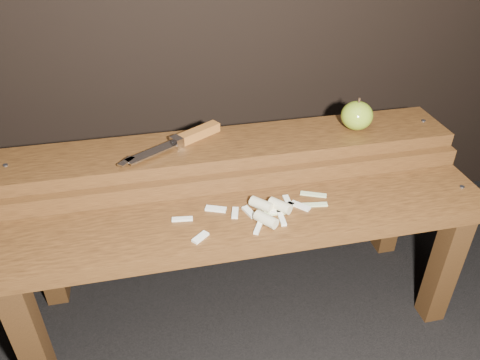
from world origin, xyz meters
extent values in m
plane|color=black|center=(0.00, 0.00, 0.00)|extent=(60.00, 60.00, 0.00)
cube|color=#3A210E|center=(-0.54, -0.10, 0.19)|extent=(0.06, 0.06, 0.38)
cube|color=#3A210E|center=(0.54, -0.10, 0.19)|extent=(0.06, 0.06, 0.38)
cube|color=#4B2B12|center=(0.00, -0.05, 0.40)|extent=(1.20, 0.20, 0.04)
cylinder|color=slate|center=(0.56, -0.05, 0.42)|extent=(0.01, 0.01, 0.00)
cube|color=#3A210E|center=(-0.54, 0.20, 0.23)|extent=(0.06, 0.06, 0.46)
cube|color=#3A210E|center=(0.54, 0.20, 0.23)|extent=(0.06, 0.06, 0.46)
cube|color=#4B2B12|center=(0.00, 0.07, 0.44)|extent=(1.20, 0.02, 0.05)
cube|color=#4B2B12|center=(0.00, 0.17, 0.48)|extent=(1.20, 0.18, 0.04)
cylinder|color=slate|center=(-0.56, 0.17, 0.50)|extent=(0.01, 0.01, 0.00)
cylinder|color=slate|center=(0.56, 0.17, 0.50)|extent=(0.01, 0.01, 0.00)
ellipsoid|color=olive|center=(0.35, 0.17, 0.54)|extent=(0.09, 0.09, 0.08)
cylinder|color=#382314|center=(0.35, 0.17, 0.58)|extent=(0.01, 0.01, 0.01)
cube|color=#995721|center=(-0.08, 0.21, 0.51)|extent=(0.12, 0.09, 0.02)
cube|color=silver|center=(-0.14, 0.18, 0.51)|extent=(0.04, 0.04, 0.03)
cube|color=silver|center=(-0.21, 0.14, 0.51)|extent=(0.13, 0.10, 0.00)
cube|color=silver|center=(-0.27, 0.11, 0.51)|extent=(0.04, 0.05, 0.00)
cube|color=beige|center=(0.07, -0.05, 0.42)|extent=(0.05, 0.02, 0.01)
cube|color=beige|center=(-0.13, -0.10, 0.42)|extent=(0.04, 0.04, 0.01)
cube|color=beige|center=(-0.07, -0.01, 0.42)|extent=(0.05, 0.04, 0.01)
cube|color=beige|center=(0.01, -0.10, 0.42)|extent=(0.03, 0.05, 0.01)
cube|color=beige|center=(0.00, -0.04, 0.42)|extent=(0.03, 0.05, 0.01)
cube|color=beige|center=(0.07, -0.08, 0.42)|extent=(0.02, 0.05, 0.01)
cube|color=beige|center=(0.10, -0.04, 0.42)|extent=(0.04, 0.04, 0.01)
cube|color=beige|center=(-0.03, -0.03, 0.42)|extent=(0.02, 0.04, 0.01)
cube|color=beige|center=(0.10, -0.02, 0.42)|extent=(0.02, 0.05, 0.01)
cube|color=beige|center=(-0.16, -0.03, 0.42)|extent=(0.05, 0.02, 0.01)
cube|color=beige|center=(0.13, -0.04, 0.42)|extent=(0.05, 0.05, 0.01)
cylinder|color=#C9BB8C|center=(0.03, -0.03, 0.43)|extent=(0.06, 0.06, 0.03)
cylinder|color=#C9BB8C|center=(0.08, -0.04, 0.43)|extent=(0.06, 0.06, 0.03)
cylinder|color=#C9BB8C|center=(0.03, -0.09, 0.43)|extent=(0.05, 0.06, 0.03)
cube|color=#BCC988|center=(0.16, -0.04, 0.42)|extent=(0.07, 0.02, 0.00)
cube|color=#BCC988|center=(0.17, 0.00, 0.42)|extent=(0.07, 0.04, 0.00)
cube|color=#BCC988|center=(0.06, -0.05, 0.42)|extent=(0.07, 0.02, 0.00)
camera|label=1|loc=(-0.21, -0.89, 1.11)|focal=35.00mm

